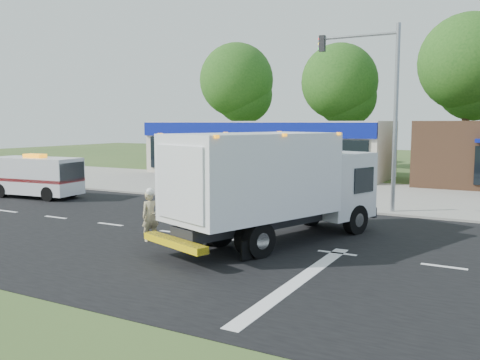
{
  "coord_description": "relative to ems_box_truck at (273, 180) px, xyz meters",
  "views": [
    {
      "loc": [
        7.57,
        -14.44,
        3.91
      ],
      "look_at": [
        -1.75,
        2.62,
        1.7
      ],
      "focal_mm": 38.0,
      "sensor_mm": 36.0,
      "label": 1
    }
  ],
  "objects": [
    {
      "name": "ground",
      "position": [
        -0.71,
        -0.36,
        -2.07
      ],
      "size": [
        120.0,
        120.0,
        0.0
      ],
      "primitive_type": "plane",
      "color": "#385123",
      "rests_on": "ground"
    },
    {
      "name": "road_asphalt",
      "position": [
        -0.71,
        -0.36,
        -2.07
      ],
      "size": [
        60.0,
        14.0,
        0.02
      ],
      "primitive_type": "cube",
      "color": "black",
      "rests_on": "ground"
    },
    {
      "name": "sidewalk",
      "position": [
        -0.71,
        7.84,
        -2.01
      ],
      "size": [
        60.0,
        2.4,
        0.12
      ],
      "primitive_type": "cube",
      "color": "gray",
      "rests_on": "ground"
    },
    {
      "name": "parking_apron",
      "position": [
        -0.71,
        13.64,
        -2.06
      ],
      "size": [
        60.0,
        9.0,
        0.02
      ],
      "primitive_type": "cube",
      "color": "gray",
      "rests_on": "ground"
    },
    {
      "name": "lane_markings",
      "position": [
        0.64,
        -1.71,
        -2.05
      ],
      "size": [
        55.2,
        7.0,
        0.01
      ],
      "color": "silver",
      "rests_on": "road_asphalt"
    },
    {
      "name": "ems_box_truck",
      "position": [
        0.0,
        0.0,
        0.0
      ],
      "size": [
        5.13,
        8.47,
        3.6
      ],
      "rotation": [
        0.0,
        0.0,
        1.22
      ],
      "color": "black",
      "rests_on": "ground"
    },
    {
      "name": "emergency_worker",
      "position": [
        -3.62,
        -1.77,
        -1.19
      ],
      "size": [
        0.64,
        0.73,
        1.79
      ],
      "rotation": [
        0.0,
        0.0,
        1.09
      ],
      "color": "tan",
      "rests_on": "ground"
    },
    {
      "name": "ambulance_van",
      "position": [
        -14.97,
        3.17,
        -0.92
      ],
      "size": [
        5.0,
        2.33,
        2.28
      ],
      "rotation": [
        0.0,
        0.0,
        0.1
      ],
      "color": "silver",
      "rests_on": "ground"
    },
    {
      "name": "retail_strip_mall",
      "position": [
        -9.71,
        19.57,
        -0.06
      ],
      "size": [
        18.0,
        6.2,
        4.0
      ],
      "color": "beige",
      "rests_on": "ground"
    },
    {
      "name": "traffic_signal_pole",
      "position": [
        1.65,
        7.24,
        2.85
      ],
      "size": [
        3.51,
        0.25,
        8.0
      ],
      "color": "gray",
      "rests_on": "ground"
    },
    {
      "name": "background_trees",
      "position": [
        -1.55,
        27.8,
        5.31
      ],
      "size": [
        36.77,
        7.39,
        12.1
      ],
      "color": "#332114",
      "rests_on": "ground"
    }
  ]
}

